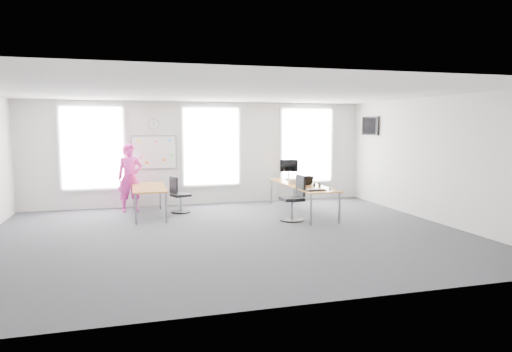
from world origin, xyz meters
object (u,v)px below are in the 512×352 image
object	(u,v)px
desk_left	(149,189)
headphones	(317,185)
desk_right	(302,186)
chair_right	(294,201)
chair_left	(179,197)
keyboard	(316,190)
person	(130,178)
monitor	(289,168)

from	to	relation	value
desk_left	headphones	xyz separation A→B (m)	(4.08, -1.28, 0.13)
desk_right	chair_right	distance (m)	1.08
chair_left	keyboard	xyz separation A→B (m)	(3.00, -2.15, 0.36)
desk_right	chair_left	world-z (taller)	chair_left
desk_right	chair_right	bearing A→B (deg)	-121.20
person	keyboard	world-z (taller)	person
person	monitor	xyz separation A→B (m)	(4.39, -0.39, 0.20)
desk_left	person	world-z (taller)	person
desk_right	chair_left	size ratio (longest dim) A/B	3.26
keyboard	monitor	distance (m)	2.33
desk_left	chair_left	xyz separation A→B (m)	(0.78, 0.23, -0.27)
person	keyboard	size ratio (longest dim) A/B	3.69
person	headphones	distance (m)	4.98
chair_left	person	distance (m)	1.44
chair_right	keyboard	xyz separation A→B (m)	(0.40, -0.38, 0.29)
chair_right	keyboard	size ratio (longest dim) A/B	2.24
desk_right	chair_left	distance (m)	3.28
chair_right	person	world-z (taller)	person
desk_left	monitor	xyz separation A→B (m)	(3.94, 0.38, 0.42)
chair_right	keyboard	bearing A→B (deg)	44.23
desk_left	monitor	world-z (taller)	monitor
chair_right	keyboard	distance (m)	0.62
keyboard	headphones	size ratio (longest dim) A/B	2.55
chair_right	person	size ratio (longest dim) A/B	0.61
desk_left	headphones	world-z (taller)	headphones
chair_right	desk_right	bearing A→B (deg)	146.31
desk_right	desk_left	size ratio (longest dim) A/B	1.53
desk_right	person	size ratio (longest dim) A/B	1.73
desk_right	keyboard	distance (m)	1.29
chair_left	headphones	distance (m)	3.65
desk_right	desk_left	bearing A→B (deg)	170.72
desk_right	chair_left	xyz separation A→B (m)	(-3.15, 0.87, -0.29)
monitor	chair_left	bearing A→B (deg)	-167.83
person	desk_right	bearing A→B (deg)	-26.73
person	monitor	size ratio (longest dim) A/B	3.18
chair_right	headphones	bearing A→B (deg)	108.54
chair_left	keyboard	world-z (taller)	chair_left
keyboard	monitor	world-z (taller)	monitor
chair_left	keyboard	distance (m)	3.71
desk_left	monitor	bearing A→B (deg)	5.53
chair_left	monitor	xyz separation A→B (m)	(3.16, 0.15, 0.69)
chair_left	monitor	world-z (taller)	monitor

